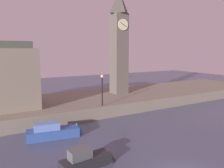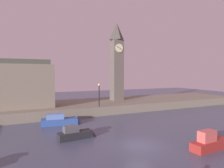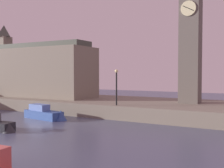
{
  "view_description": "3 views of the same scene",
  "coord_description": "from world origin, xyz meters",
  "px_view_note": "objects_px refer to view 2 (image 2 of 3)",
  "views": [
    {
      "loc": [
        -11.04,
        -9.17,
        8.12
      ],
      "look_at": [
        3.15,
        15.22,
        3.98
      ],
      "focal_mm": 36.11,
      "sensor_mm": 36.0,
      "label": 1
    },
    {
      "loc": [
        -10.41,
        -16.39,
        7.0
      ],
      "look_at": [
        4.35,
        15.91,
        5.11
      ],
      "focal_mm": 32.4,
      "sensor_mm": 36.0,
      "label": 2
    },
    {
      "loc": [
        15.17,
        -11.28,
        4.92
      ],
      "look_at": [
        0.44,
        15.45,
        3.71
      ],
      "focal_mm": 44.66,
      "sensor_mm": 36.0,
      "label": 3
    }
  ],
  "objects_px": {
    "boat_dinghy_red": "(213,142)",
    "clock_tower": "(117,60)",
    "boat_barge_dark": "(78,134)",
    "boat_tour_blue": "(63,120)",
    "streetlamp": "(99,92)"
  },
  "relations": [
    {
      "from": "boat_dinghy_red",
      "to": "clock_tower",
      "type": "bearing_deg",
      "value": 85.59
    },
    {
      "from": "boat_barge_dark",
      "to": "boat_dinghy_red",
      "type": "distance_m",
      "value": 13.4
    },
    {
      "from": "boat_dinghy_red",
      "to": "boat_tour_blue",
      "type": "bearing_deg",
      "value": 126.61
    },
    {
      "from": "boat_tour_blue",
      "to": "boat_barge_dark",
      "type": "xyz_separation_m",
      "value": [
        0.34,
        -6.6,
        -0.06
      ]
    },
    {
      "from": "clock_tower",
      "to": "boat_dinghy_red",
      "type": "xyz_separation_m",
      "value": [
        -1.88,
        -24.37,
        -9.02
      ]
    },
    {
      "from": "streetlamp",
      "to": "boat_barge_dark",
      "type": "xyz_separation_m",
      "value": [
        -6.27,
        -10.03,
        -3.37
      ]
    },
    {
      "from": "clock_tower",
      "to": "streetlamp",
      "type": "relative_size",
      "value": 4.12
    },
    {
      "from": "clock_tower",
      "to": "boat_barge_dark",
      "type": "relative_size",
      "value": 3.62
    },
    {
      "from": "streetlamp",
      "to": "boat_dinghy_red",
      "type": "height_order",
      "value": "streetlamp"
    },
    {
      "from": "clock_tower",
      "to": "boat_dinghy_red",
      "type": "relative_size",
      "value": 3.16
    },
    {
      "from": "clock_tower",
      "to": "boat_barge_dark",
      "type": "xyz_separation_m",
      "value": [
        -12.5,
        -16.21,
        -9.1
      ]
    },
    {
      "from": "boat_tour_blue",
      "to": "boat_barge_dark",
      "type": "relative_size",
      "value": 1.3
    },
    {
      "from": "boat_barge_dark",
      "to": "boat_dinghy_red",
      "type": "bearing_deg",
      "value": -37.54
    },
    {
      "from": "boat_tour_blue",
      "to": "boat_dinghy_red",
      "type": "xyz_separation_m",
      "value": [
        10.97,
        -14.76,
        0.02
      ]
    },
    {
      "from": "boat_barge_dark",
      "to": "streetlamp",
      "type": "bearing_deg",
      "value": 57.98
    }
  ]
}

